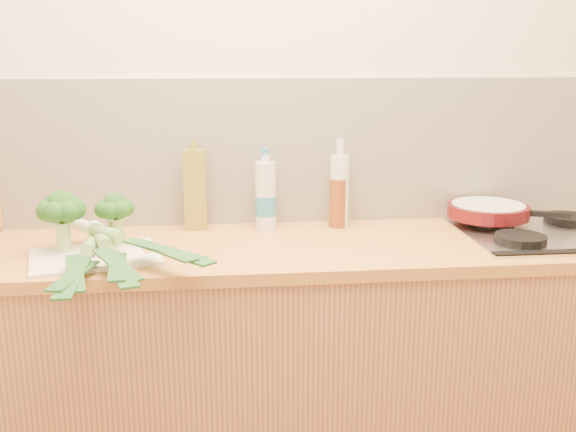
% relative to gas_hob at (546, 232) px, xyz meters
% --- Properties ---
extents(room_shell, '(3.50, 3.50, 3.50)m').
position_rel_gas_hob_xyz_m(room_shell, '(-1.02, 0.29, 0.26)').
color(room_shell, beige).
rests_on(room_shell, ground).
extents(counter, '(3.20, 0.62, 0.90)m').
position_rel_gas_hob_xyz_m(counter, '(-1.02, 0.00, -0.46)').
color(counter, '#B77E4C').
rests_on(counter, ground).
extents(gas_hob, '(0.58, 0.50, 0.04)m').
position_rel_gas_hob_xyz_m(gas_hob, '(0.00, 0.00, 0.00)').
color(gas_hob, silver).
rests_on(gas_hob, counter).
extents(chopping_board, '(0.45, 0.37, 0.01)m').
position_rel_gas_hob_xyz_m(chopping_board, '(-1.54, -0.10, -0.01)').
color(chopping_board, beige).
rests_on(chopping_board, counter).
extents(broccoli_left, '(0.15, 0.15, 0.20)m').
position_rel_gas_hob_xyz_m(broccoli_left, '(-1.64, -0.04, 0.13)').
color(broccoli_left, '#A1C271').
rests_on(broccoli_left, chopping_board).
extents(broccoli_right, '(0.13, 0.13, 0.18)m').
position_rel_gas_hob_xyz_m(broccoli_right, '(-1.49, 0.01, 0.12)').
color(broccoli_right, '#A1C271').
rests_on(broccoli_right, chopping_board).
extents(leek_front, '(0.11, 0.69, 0.04)m').
position_rel_gas_hob_xyz_m(leek_front, '(-1.55, -0.13, 0.02)').
color(leek_front, white).
rests_on(leek_front, chopping_board).
extents(leek_mid, '(0.25, 0.65, 0.04)m').
position_rel_gas_hob_xyz_m(leek_mid, '(-1.50, -0.14, 0.04)').
color(leek_mid, white).
rests_on(leek_mid, chopping_board).
extents(leek_back, '(0.49, 0.53, 0.04)m').
position_rel_gas_hob_xyz_m(leek_back, '(-1.45, -0.12, 0.06)').
color(leek_back, white).
rests_on(leek_back, chopping_board).
extents(skillet, '(0.42, 0.29, 0.05)m').
position_rel_gas_hob_xyz_m(skillet, '(-0.16, 0.13, 0.05)').
color(skillet, '#480C0E').
rests_on(skillet, gas_hob).
extents(oil_tin, '(0.08, 0.05, 0.33)m').
position_rel_gas_hob_xyz_m(oil_tin, '(-1.23, 0.22, 0.14)').
color(oil_tin, olive).
rests_on(oil_tin, counter).
extents(glass_bottle, '(0.07, 0.07, 0.33)m').
position_rel_gas_hob_xyz_m(glass_bottle, '(-0.70, 0.21, 0.12)').
color(glass_bottle, silver).
rests_on(glass_bottle, counter).
extents(amber_bottle, '(0.06, 0.06, 0.23)m').
position_rel_gas_hob_xyz_m(amber_bottle, '(-0.71, 0.20, 0.08)').
color(amber_bottle, brown).
rests_on(amber_bottle, counter).
extents(water_bottle, '(0.08, 0.08, 0.28)m').
position_rel_gas_hob_xyz_m(water_bottle, '(-0.98, 0.21, 0.10)').
color(water_bottle, silver).
rests_on(water_bottle, counter).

